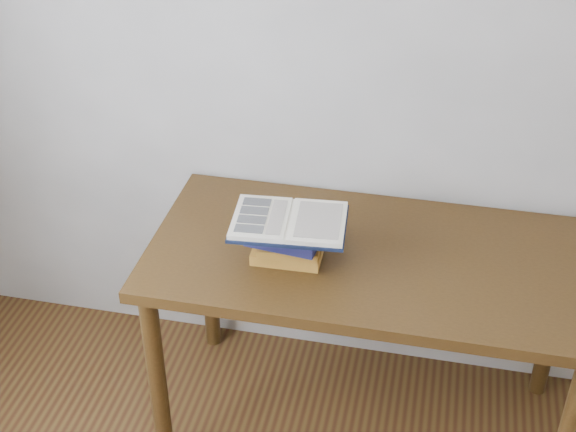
# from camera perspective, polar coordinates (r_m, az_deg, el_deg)

# --- Properties ---
(room_shell) EXTENTS (3.54, 3.54, 2.62)m
(room_shell) POSITION_cam_1_polar(r_m,az_deg,el_deg) (0.91, -0.62, -8.60)
(room_shell) COLOR beige
(room_shell) RESTS_ON ground
(desk) EXTENTS (1.40, 0.70, 0.75)m
(desk) POSITION_cam_1_polar(r_m,az_deg,el_deg) (2.58, 5.80, -4.42)
(desk) COLOR #442B11
(desk) RESTS_ON ground
(book_stack) EXTENTS (0.24, 0.19, 0.13)m
(book_stack) POSITION_cam_1_polar(r_m,az_deg,el_deg) (2.46, -0.05, -1.58)
(book_stack) COLOR #BA7C2A
(book_stack) RESTS_ON desk
(open_book) EXTENTS (0.36, 0.27, 0.03)m
(open_book) POSITION_cam_1_polar(r_m,az_deg,el_deg) (2.40, 0.09, -0.39)
(open_book) COLOR black
(open_book) RESTS_ON book_stack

